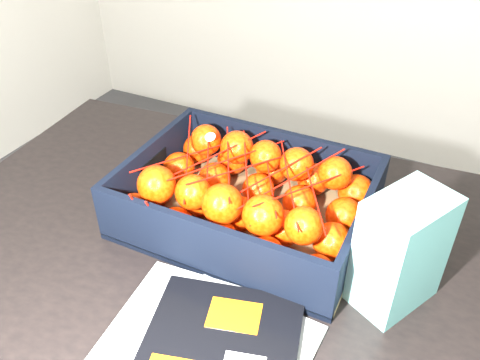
% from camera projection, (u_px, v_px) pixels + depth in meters
% --- Properties ---
extents(table, '(1.26, 0.90, 0.75)m').
position_uv_depth(table, '(250.00, 298.00, 0.88)').
color(table, black).
rests_on(table, ground).
extents(produce_crate, '(0.42, 0.31, 0.11)m').
position_uv_depth(produce_crate, '(247.00, 206.00, 0.88)').
color(produce_crate, olive).
rests_on(produce_crate, table).
extents(clementine_heap, '(0.40, 0.29, 0.12)m').
position_uv_depth(clementine_heap, '(247.00, 194.00, 0.87)').
color(clementine_heap, '#FA3405').
rests_on(clementine_heap, produce_crate).
extents(mesh_net, '(0.35, 0.28, 0.10)m').
position_uv_depth(mesh_net, '(242.00, 172.00, 0.84)').
color(mesh_net, red).
rests_on(mesh_net, clementine_heap).
extents(retail_carton, '(0.13, 0.15, 0.19)m').
position_uv_depth(retail_carton, '(401.00, 251.00, 0.71)').
color(retail_carton, white).
rests_on(retail_carton, table).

